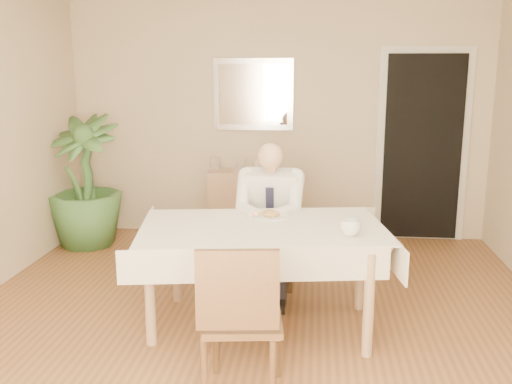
# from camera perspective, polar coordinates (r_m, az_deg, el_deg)

# --- Properties ---
(room) EXTENTS (5.00, 5.02, 2.60)m
(room) POSITION_cam_1_polar(r_m,az_deg,el_deg) (3.75, -0.56, 4.08)
(room) COLOR brown
(room) RESTS_ON ground
(window) EXTENTS (1.34, 0.04, 1.44)m
(window) POSITION_cam_1_polar(r_m,az_deg,el_deg) (1.35, -12.80, -5.05)
(window) COLOR silver
(window) RESTS_ON room
(doorway) EXTENTS (0.96, 0.07, 2.10)m
(doorway) POSITION_cam_1_polar(r_m,az_deg,el_deg) (6.31, 16.29, 4.25)
(doorway) COLOR silver
(doorway) RESTS_ON ground
(mirror) EXTENTS (0.86, 0.04, 0.76)m
(mirror) POSITION_cam_1_polar(r_m,az_deg,el_deg) (6.20, -0.29, 9.73)
(mirror) COLOR silver
(mirror) RESTS_ON room
(dining_table) EXTENTS (1.87, 1.28, 0.75)m
(dining_table) POSITION_cam_1_polar(r_m,az_deg,el_deg) (4.02, 0.65, -4.56)
(dining_table) COLOR #977254
(dining_table) RESTS_ON ground
(chair_far) EXTENTS (0.44, 0.45, 0.83)m
(chair_far) POSITION_cam_1_polar(r_m,az_deg,el_deg) (4.92, 1.61, -3.84)
(chair_far) COLOR #442C17
(chair_far) RESTS_ON ground
(chair_near) EXTENTS (0.49, 0.49, 0.93)m
(chair_near) POSITION_cam_1_polar(r_m,az_deg,el_deg) (3.19, -1.57, -12.07)
(chair_near) COLOR #442C17
(chair_near) RESTS_ON ground
(seated_man) EXTENTS (0.48, 0.72, 1.24)m
(seated_man) POSITION_cam_1_polar(r_m,az_deg,el_deg) (4.59, 1.35, -2.12)
(seated_man) COLOR white
(seated_man) RESTS_ON ground
(plate) EXTENTS (0.26, 0.26, 0.02)m
(plate) POSITION_cam_1_polar(r_m,az_deg,el_deg) (4.22, 1.56, -2.45)
(plate) COLOR white
(plate) RESTS_ON dining_table
(food) EXTENTS (0.14, 0.14, 0.06)m
(food) POSITION_cam_1_polar(r_m,az_deg,el_deg) (4.21, 1.56, -2.16)
(food) COLOR olive
(food) RESTS_ON dining_table
(knife) EXTENTS (0.01, 0.13, 0.01)m
(knife) POSITION_cam_1_polar(r_m,az_deg,el_deg) (4.15, 2.04, -2.45)
(knife) COLOR silver
(knife) RESTS_ON dining_table
(fork) EXTENTS (0.01, 0.13, 0.01)m
(fork) POSITION_cam_1_polar(r_m,az_deg,el_deg) (4.16, 0.94, -2.42)
(fork) COLOR silver
(fork) RESTS_ON dining_table
(coffee_mug) EXTENTS (0.16, 0.16, 0.11)m
(coffee_mug) POSITION_cam_1_polar(r_m,az_deg,el_deg) (3.82, 9.41, -3.53)
(coffee_mug) COLOR white
(coffee_mug) RESTS_ON dining_table
(sideboard) EXTENTS (0.96, 0.40, 0.75)m
(sideboard) POSITION_cam_1_polar(r_m,az_deg,el_deg) (6.22, -0.43, -1.23)
(sideboard) COLOR #977254
(sideboard) RESTS_ON ground
(photo_frame_left) EXTENTS (0.10, 0.02, 0.14)m
(photo_frame_left) POSITION_cam_1_polar(r_m,az_deg,el_deg) (6.20, -4.10, 2.87)
(photo_frame_left) COLOR silver
(photo_frame_left) RESTS_ON sideboard
(photo_frame_center) EXTENTS (0.10, 0.02, 0.14)m
(photo_frame_center) POSITION_cam_1_polar(r_m,az_deg,el_deg) (6.15, -1.60, 2.83)
(photo_frame_center) COLOR silver
(photo_frame_center) RESTS_ON sideboard
(photo_frame_right) EXTENTS (0.10, 0.02, 0.14)m
(photo_frame_right) POSITION_cam_1_polar(r_m,az_deg,el_deg) (6.14, 0.34, 2.81)
(photo_frame_right) COLOR silver
(photo_frame_right) RESTS_ON sideboard
(potted_palm) EXTENTS (0.91, 0.91, 1.36)m
(potted_palm) POSITION_cam_1_polar(r_m,az_deg,el_deg) (6.16, -16.80, 1.03)
(potted_palm) COLOR #36602B
(potted_palm) RESTS_ON ground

